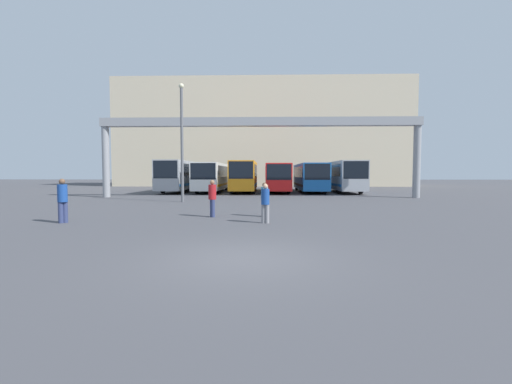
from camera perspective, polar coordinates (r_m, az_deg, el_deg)
name	(u,v)px	position (r m, az deg, el deg)	size (l,w,h in m)	color
ground_plane	(243,259)	(8.41, -2.14, -11.06)	(200.00, 200.00, 0.00)	#47474C
building_backdrop	(263,136)	(58.11, 1.10, 9.38)	(46.17, 12.00, 16.68)	beige
overhead_gantry	(259,131)	(29.05, 0.56, 10.14)	(26.77, 0.80, 6.68)	gray
bus_slot_0	(182,174)	(39.11, -12.28, 2.89)	(2.52, 12.48, 3.33)	#999EA5
bus_slot_1	(213,176)	(38.18, -7.19, 2.74)	(2.60, 12.02, 3.10)	silver
bus_slot_2	(244,175)	(36.81, -1.97, 2.89)	(2.52, 10.04, 3.26)	orange
bus_slot_3	(277,176)	(37.77, 3.50, 2.68)	(2.53, 12.05, 3.01)	red
bus_slot_4	(310,176)	(37.60, 8.93, 2.67)	(2.60, 11.16, 3.03)	#1959A5
bus_slot_5	(343,175)	(37.94, 14.30, 2.80)	(2.54, 10.59, 3.26)	#999EA5
pedestrian_far_center	(264,199)	(16.19, 1.42, -1.10)	(0.34, 0.34, 1.62)	navy
pedestrian_mid_right	(63,200)	(16.24, -29.54, -1.10)	(0.38, 0.38, 1.83)	navy
pedestrian_near_left	(265,202)	(14.08, 1.56, -1.73)	(0.34, 0.34, 1.63)	gray
pedestrian_near_right	(212,197)	(16.18, -7.29, -0.89)	(0.36, 0.36, 1.75)	navy
lamp_post	(182,138)	(25.05, -12.24, 8.79)	(0.36, 0.36, 8.36)	#595B60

